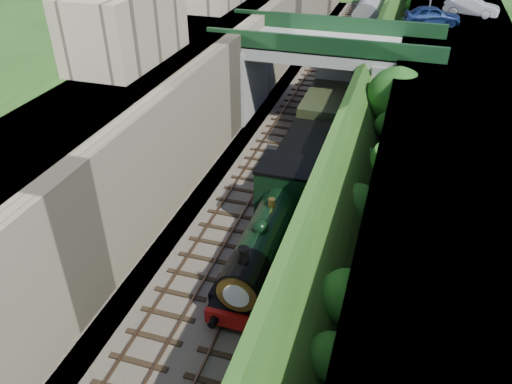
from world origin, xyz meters
TOP-DOWN VIEW (x-y plane):
  - ground at (0.00, 0.00)m, footprint 160.00×160.00m
  - trackbed at (0.00, 20.00)m, footprint 10.00×90.00m
  - retaining_wall at (-5.50, 20.00)m, footprint 1.00×90.00m
  - street_plateau_left at (-9.00, 20.00)m, footprint 6.00×90.00m
  - street_plateau_right at (9.50, 20.00)m, footprint 8.00×90.00m
  - embankment_slope at (5.03, 17.90)m, footprint 4.22×90.00m
  - track_left at (-2.00, 20.00)m, footprint 2.50×90.00m
  - track_right at (1.20, 20.00)m, footprint 2.50×90.00m
  - road_bridge at (0.94, 24.00)m, footprint 16.00×6.40m
  - building_near at (-9.50, 14.00)m, footprint 4.00×8.00m
  - tree at (5.91, 18.69)m, footprint 3.60×3.80m
  - car_blue at (7.36, 30.61)m, footprint 4.49×2.61m
  - car_silver at (10.40, 34.62)m, footprint 4.52×2.25m
  - locomotive at (1.20, 6.83)m, footprint 3.10×10.22m
  - tender at (1.20, 14.19)m, footprint 2.70×6.00m
  - coach_front at (1.20, 26.79)m, footprint 2.90×18.00m
  - coach_middle at (1.20, 45.59)m, footprint 2.90×18.00m

SIDE VIEW (x-z plane):
  - ground at x=0.00m, z-range 0.00..0.00m
  - trackbed at x=0.00m, z-range 0.00..0.20m
  - track_left at x=-2.00m, z-range 0.15..0.35m
  - track_right at x=1.20m, z-range 0.15..0.35m
  - tender at x=1.20m, z-range 0.09..3.14m
  - locomotive at x=1.20m, z-range -0.02..3.81m
  - coach_front at x=1.20m, z-range 0.20..3.90m
  - coach_middle at x=1.20m, z-range 0.20..3.90m
  - embankment_slope at x=5.03m, z-range -0.37..5.99m
  - street_plateau_right at x=9.50m, z-range 0.00..6.25m
  - retaining_wall at x=-5.50m, z-range 0.00..7.00m
  - street_plateau_left at x=-9.00m, z-range 0.00..7.00m
  - road_bridge at x=0.94m, z-range 0.45..7.70m
  - tree at x=5.91m, z-range 1.35..7.95m
  - car_silver at x=10.40m, z-range 6.25..7.67m
  - car_blue at x=7.36m, z-range 6.25..7.69m
  - building_near at x=-9.50m, z-range 7.00..11.00m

